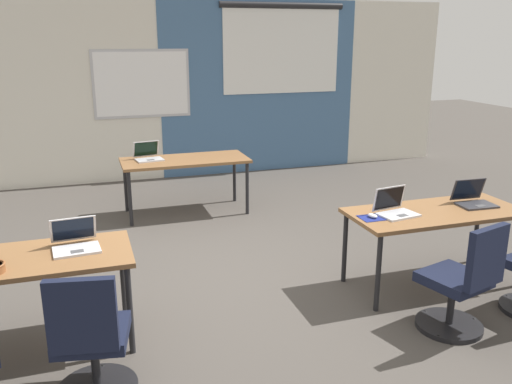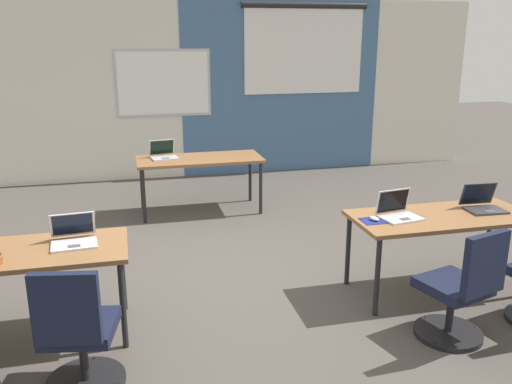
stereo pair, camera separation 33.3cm
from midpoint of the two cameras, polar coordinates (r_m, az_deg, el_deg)
name	(u,v)px [view 1 (the left image)]	position (r m, az deg, el deg)	size (l,w,h in m)	color
ground_plane	(232,282)	(5.17, -4.41, -9.50)	(24.00, 24.00, 0.00)	#47423D
back_wall_assembly	(163,90)	(8.84, -10.92, 10.55)	(10.00, 0.27, 2.80)	silver
desk_near_left	(17,266)	(4.29, -26.02, -7.10)	(1.60, 0.70, 0.72)	brown
desk_near_right	(435,217)	(5.09, 16.65, -2.55)	(1.60, 0.70, 0.72)	brown
desk_far_center	(185,163)	(7.00, -8.86, 2.98)	(1.60, 0.70, 0.72)	brown
laptop_far_left	(148,156)	(7.02, -12.65, 3.73)	(0.37, 0.35, 0.23)	#B7B7BC
laptop_near_right_end	(474,199)	(5.35, 20.36, -0.76)	(0.34, 0.31, 0.23)	#333338
laptop_near_left_inner	(75,242)	(4.27, -20.68, -5.04)	(0.36, 0.35, 0.22)	silver
chair_near_left_inner	(91,347)	(3.68, -19.58, -15.19)	(0.52, 0.57, 0.92)	black
laptop_near_right_inner	(395,209)	(4.86, 12.57, -1.77)	(0.37, 0.32, 0.24)	silver
mousepad_near_right_inner	(372,218)	(4.74, 10.24, -2.72)	(0.22, 0.19, 0.00)	navy
mouse_near_right_inner	(373,216)	(4.73, 10.25, -2.50)	(0.08, 0.11, 0.03)	silver
chair_near_right_inner	(461,288)	(4.43, 18.82, -9.57)	(0.54, 0.59, 0.92)	black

